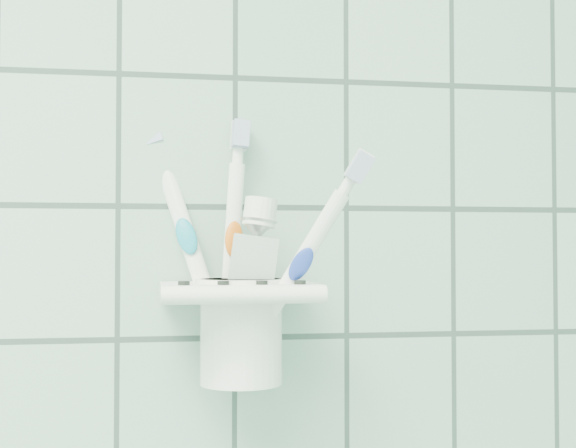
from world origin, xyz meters
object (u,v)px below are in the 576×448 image
Objects in this scene: toothbrush_pink at (232,229)px; toothbrush_orange at (235,245)px; cup at (241,326)px; holder_bracket at (238,294)px; toothpaste_tube at (238,272)px; toothbrush_blue at (224,240)px.

toothbrush_pink is 1.16× the size of toothbrush_orange.
toothbrush_pink reaches higher than cup.
toothbrush_pink is at bearing 93.77° from toothbrush_orange.
cup is (0.00, 0.00, -0.02)m from holder_bracket.
toothpaste_tube is (-0.00, -0.01, 0.04)m from cup.
toothbrush_blue is (-0.01, 0.01, 0.04)m from holder_bracket.
toothbrush_pink reaches higher than holder_bracket.
cup is 0.43× the size of toothbrush_orange.
toothbrush_pink is at bearing 104.93° from toothpaste_tube.
toothbrush_blue is 0.03m from toothpaste_tube.
cup is at bearing 51.57° from holder_bracket.
holder_bracket is 0.58× the size of toothbrush_blue.
toothbrush_blue reaches higher than toothbrush_orange.
toothbrush_pink is (-0.01, 0.01, 0.07)m from cup.
toothbrush_pink reaches higher than toothbrush_orange.
toothpaste_tube is at bearing -74.56° from toothbrush_pink.
toothbrush_pink is 0.01m from toothbrush_blue.
toothpaste_tube is (0.00, -0.02, -0.03)m from toothbrush_pink.
toothpaste_tube is (0.00, -0.01, -0.02)m from toothbrush_orange.
holder_bracket and cup have the same top height.
toothbrush_blue is (-0.01, 0.01, 0.07)m from cup.
toothpaste_tube is (-0.00, -0.01, 0.02)m from holder_bracket.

